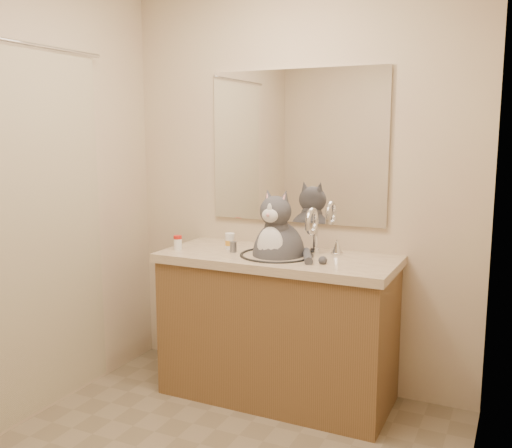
{
  "coord_description": "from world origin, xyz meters",
  "views": [
    {
      "loc": [
        1.24,
        -1.94,
        1.54
      ],
      "look_at": [
        0.01,
        0.65,
        1.07
      ],
      "focal_mm": 40.0,
      "sensor_mm": 36.0,
      "label": 1
    }
  ],
  "objects_px": {
    "cat": "(278,250)",
    "pill_bottle_orange": "(230,241)",
    "grey_canister": "(233,247)",
    "pill_bottle_redcap": "(178,243)"
  },
  "relations": [
    {
      "from": "cat",
      "to": "pill_bottle_orange",
      "type": "distance_m",
      "value": 0.33
    },
    {
      "from": "cat",
      "to": "grey_canister",
      "type": "height_order",
      "value": "cat"
    },
    {
      "from": "cat",
      "to": "grey_canister",
      "type": "xyz_separation_m",
      "value": [
        -0.27,
        -0.04,
        0.0
      ]
    },
    {
      "from": "cat",
      "to": "pill_bottle_redcap",
      "type": "distance_m",
      "value": 0.61
    },
    {
      "from": "pill_bottle_orange",
      "to": "grey_canister",
      "type": "xyz_separation_m",
      "value": [
        0.06,
        -0.07,
        -0.01
      ]
    },
    {
      "from": "pill_bottle_redcap",
      "to": "cat",
      "type": "bearing_deg",
      "value": 10.77
    },
    {
      "from": "pill_bottle_redcap",
      "to": "pill_bottle_orange",
      "type": "bearing_deg",
      "value": 28.18
    },
    {
      "from": "pill_bottle_redcap",
      "to": "grey_canister",
      "type": "xyz_separation_m",
      "value": [
        0.33,
        0.08,
        -0.01
      ]
    },
    {
      "from": "cat",
      "to": "grey_canister",
      "type": "bearing_deg",
      "value": -169.86
    },
    {
      "from": "cat",
      "to": "pill_bottle_orange",
      "type": "relative_size",
      "value": 6.11
    }
  ]
}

